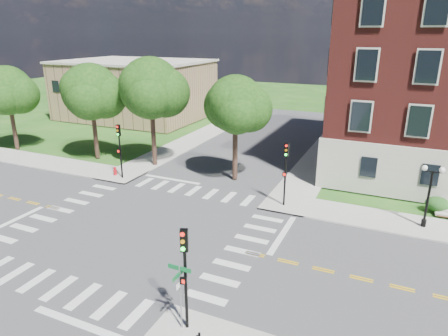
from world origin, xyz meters
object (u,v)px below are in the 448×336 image
at_px(traffic_signal_se, 185,267).
at_px(twin_lamp_west, 429,193).
at_px(traffic_signal_ne, 286,166).
at_px(fire_hydrant, 115,171).
at_px(traffic_signal_nw, 119,144).
at_px(street_sign_pole, 180,285).

xyz_separation_m(traffic_signal_se, twin_lamp_west, (9.68, 14.87, -0.66)).
bearing_deg(traffic_signal_ne, twin_lamp_west, 2.88).
height_order(traffic_signal_se, twin_lamp_west, traffic_signal_se).
bearing_deg(fire_hydrant, traffic_signal_ne, -0.68).
height_order(twin_lamp_west, fire_hydrant, twin_lamp_west).
bearing_deg(twin_lamp_west, traffic_signal_nw, -178.53).
relative_size(traffic_signal_se, twin_lamp_west, 1.13).
height_order(traffic_signal_ne, street_sign_pole, traffic_signal_ne).
bearing_deg(street_sign_pole, traffic_signal_se, 28.77).
distance_m(traffic_signal_ne, street_sign_pole, 14.53).
height_order(traffic_signal_ne, traffic_signal_nw, same).
relative_size(street_sign_pole, fire_hydrant, 4.13).
distance_m(twin_lamp_west, street_sign_pole, 17.94).
bearing_deg(fire_hydrant, traffic_signal_nw, -17.60).
bearing_deg(twin_lamp_west, traffic_signal_ne, -177.12).
relative_size(traffic_signal_nw, fire_hydrant, 6.40).
xyz_separation_m(traffic_signal_se, street_sign_pole, (-0.19, -0.11, -0.88)).
bearing_deg(traffic_signal_se, street_sign_pole, -151.23).
bearing_deg(traffic_signal_ne, traffic_signal_se, -90.84).
distance_m(traffic_signal_nw, street_sign_pole, 20.31).
bearing_deg(traffic_signal_se, traffic_signal_nw, 135.59).
relative_size(traffic_signal_ne, twin_lamp_west, 1.13).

